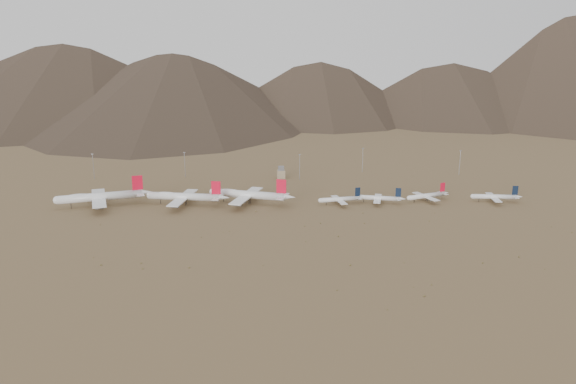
{
  "coord_description": "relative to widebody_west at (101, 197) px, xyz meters",
  "views": [
    {
      "loc": [
        5.34,
        -428.96,
        128.79
      ],
      "look_at": [
        31.76,
        30.0,
        8.87
      ],
      "focal_mm": 35.0,
      "sensor_mm": 36.0,
      "label": 1
    }
  ],
  "objects": [
    {
      "name": "mast_far_east",
      "position": [
        337.58,
        97.23,
        6.07
      ],
      "size": [
        2.0,
        0.6,
        25.7
      ],
      "color": "gray",
      "rests_on": "ground"
    },
    {
      "name": "mast_west",
      "position": [
        56.97,
        103.09,
        6.07
      ],
      "size": [
        2.0,
        0.6,
        25.7
      ],
      "color": "gray",
      "rests_on": "ground"
    },
    {
      "name": "narrowbody_c",
      "position": [
        275.12,
        0.27,
        -3.46
      ],
      "size": [
        41.56,
        31.14,
        14.42
      ],
      "rotation": [
        0.0,
        0.0,
        0.37
      ],
      "color": "white",
      "rests_on": "ground"
    },
    {
      "name": "widebody_east",
      "position": [
        121.99,
        0.72,
        -0.34
      ],
      "size": [
        73.23,
        58.31,
        22.61
      ],
      "rotation": [
        0.0,
        0.0,
        -0.33
      ],
      "color": "white",
      "rests_on": "ground"
    },
    {
      "name": "ground",
      "position": [
        123.74,
        -26.84,
        -8.14
      ],
      "size": [
        3000.0,
        3000.0,
        0.0
      ],
      "primitive_type": "plane",
      "color": "olive",
      "rests_on": "ground"
    },
    {
      "name": "mast_east",
      "position": [
        240.54,
        116.42,
        6.07
      ],
      "size": [
        2.0,
        0.6,
        25.7
      ],
      "color": "gray",
      "rests_on": "ground"
    },
    {
      "name": "widebody_west",
      "position": [
        0.0,
        0.0,
        0.0
      ],
      "size": [
        77.37,
        61.23,
        23.6
      ],
      "rotation": [
        0.0,
        0.0,
        0.28
      ],
      "color": "white",
      "rests_on": "ground"
    },
    {
      "name": "control_tower",
      "position": [
        153.74,
        93.16,
        -2.82
      ],
      "size": [
        8.0,
        8.0,
        12.0
      ],
      "color": "tan",
      "rests_on": "ground"
    },
    {
      "name": "narrowbody_a",
      "position": [
        199.53,
        -5.77,
        -3.74
      ],
      "size": [
        40.7,
        29.71,
        13.53
      ],
      "rotation": [
        0.0,
        0.0,
        0.17
      ],
      "color": "white",
      "rests_on": "ground"
    },
    {
      "name": "mountain_ridge",
      "position": [
        123.74,
        873.16,
        141.86
      ],
      "size": [
        4400.0,
        1000.0,
        300.0
      ],
      "color": "#4B382D",
      "rests_on": "ground"
    },
    {
      "name": "narrowbody_d",
      "position": [
        331.96,
        -6.69,
        -3.46
      ],
      "size": [
        43.53,
        31.57,
        14.4
      ],
      "rotation": [
        0.0,
        0.0,
        -0.13
      ],
      "color": "white",
      "rests_on": "ground"
    },
    {
      "name": "desert_scrub",
      "position": [
        165.49,
        -107.96,
        -7.8
      ],
      "size": [
        436.18,
        177.42,
        0.9
      ],
      "color": "olive",
      "rests_on": "ground"
    },
    {
      "name": "mast_centre",
      "position": [
        171.75,
        84.78,
        6.07
      ],
      "size": [
        2.0,
        0.6,
        25.7
      ],
      "color": "gray",
      "rests_on": "ground"
    },
    {
      "name": "widebody_centre",
      "position": [
        68.99,
        -0.79,
        -0.81
      ],
      "size": [
        70.77,
        55.42,
        21.25
      ],
      "rotation": [
        0.0,
        0.0,
        -0.19
      ],
      "color": "white",
      "rests_on": "ground"
    },
    {
      "name": "narrowbody_b",
      "position": [
        232.67,
        -4.72,
        -3.61
      ],
      "size": [
        41.39,
        30.56,
        13.95
      ],
      "rotation": [
        0.0,
        0.0,
        -0.26
      ],
      "color": "white",
      "rests_on": "ground"
    },
    {
      "name": "mast_far_west",
      "position": [
        -32.89,
        100.02,
        6.07
      ],
      "size": [
        2.0,
        0.6,
        25.7
      ],
      "color": "gray",
      "rests_on": "ground"
    }
  ]
}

